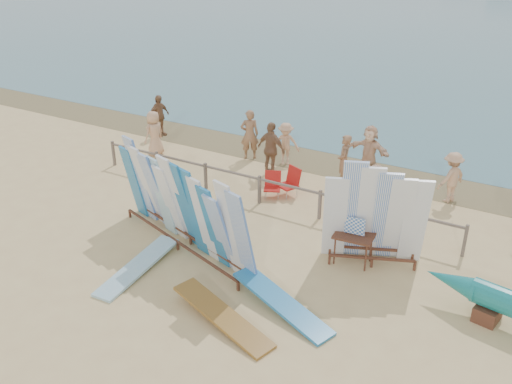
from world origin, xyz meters
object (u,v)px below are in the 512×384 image
Objects in this scene: flat_board_c at (222,323)px; beach_chair_left at (288,188)px; beachgoer_8 at (374,190)px; beachgoer_7 at (344,161)px; beachgoer_4 at (271,149)px; beachgoer_9 at (451,177)px; side_surfboard_rack at (375,217)px; beachgoer_0 at (154,133)px; beachgoer_5 at (369,151)px; flat_board_d at (281,310)px; main_surfboard_rack at (182,207)px; beach_chair_right at (272,190)px; beachgoer_1 at (250,134)px; stroller at (352,199)px; beachgoer_3 at (286,144)px; beachgoer_extra_1 at (159,116)px; flat_board_b at (139,270)px; vendor_table at (353,248)px.

beach_chair_left is at bearing 30.93° from flat_board_c.
beach_chair_left is at bearing 40.62° from beachgoer_8.
beachgoer_7 is 2.11m from beachgoer_8.
beachgoer_9 is (5.70, 0.99, -0.13)m from beachgoer_4.
side_surfboard_rack is 4.65m from beachgoer_7.
beachgoer_7 reaches higher than beachgoer_0.
beachgoer_5 is 2.93m from beachgoer_9.
main_surfboard_rack is at bearing 91.42° from flat_board_d.
beachgoer_1 is at bearing 108.91° from beach_chair_right.
beachgoer_1 is at bearing 131.05° from stroller.
beach_chair_right is (-2.09, 5.91, 0.23)m from flat_board_c.
main_surfboard_rack is 6.46× the size of beach_chair_right.
side_surfboard_rack is at bearing -51.93° from beach_chair_right.
flat_board_d is at bearing -88.98° from beachgoer_3.
main_surfboard_rack reaches higher than beachgoer_7.
side_surfboard_rack is 4.58m from beach_chair_right.
beachgoer_3 is at bearing 45.74° from flat_board_d.
beachgoer_extra_1 is (-9.74, 7.63, 0.85)m from flat_board_d.
beachgoer_7 is at bearing 95.88° from stroller.
beachgoer_8 is at bearing 86.26° from side_surfboard_rack.
side_surfboard_rack reaches higher than beachgoer_7.
flat_board_d is (-1.00, -2.84, -1.26)m from side_surfboard_rack.
stroller is 0.63× the size of beachgoer_5.
flat_board_d is 5.42m from beachgoer_8.
beachgoer_0 is (-7.10, -0.94, -0.03)m from beachgoer_7.
beachgoer_3 is 5.75m from beachgoer_9.
beachgoer_1 is (-6.29, 4.52, -0.35)m from side_surfboard_rack.
side_surfboard_rack is 1.84× the size of beachgoer_3.
main_surfboard_rack reaches higher than beachgoer_1.
main_surfboard_rack is at bearing 67.03° from flat_board_c.
stroller is (-0.42, 5.13, 0.44)m from flat_board_d.
flat_board_c is at bearing -94.95° from beach_chair_right.
beachgoer_8 is at bearing -54.58° from beachgoer_3.
beachgoer_extra_1 is at bearing 25.54° from beachgoer_8.
beachgoer_7 reaches higher than beach_chair_left.
beachgoer_9 reaches higher than stroller.
beachgoer_5 is 2.94m from beachgoer_3.
beach_chair_left is 0.59× the size of beachgoer_3.
beachgoer_7 is at bearing -162.53° from beachgoer_4.
flat_board_b is 1.00× the size of flat_board_c.
beach_chair_right is 2.55m from beachgoer_7.
vendor_table reaches higher than beach_chair_right.
vendor_table is 4.68m from beachgoer_7.
vendor_table is at bearing 13.51° from beachgoer_9.
beach_chair_left is at bearing -86.27° from beachgoer_3.
beachgoer_7 is 7.16m from beachgoer_0.
beach_chair_right is 0.72× the size of stroller.
main_surfboard_rack is at bearing -77.99° from beach_chair_left.
beachgoer_extra_1 is (-8.73, -0.42, -0.04)m from beachgoer_5.
beachgoer_1 is at bearing -159.62° from beachgoer_5.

